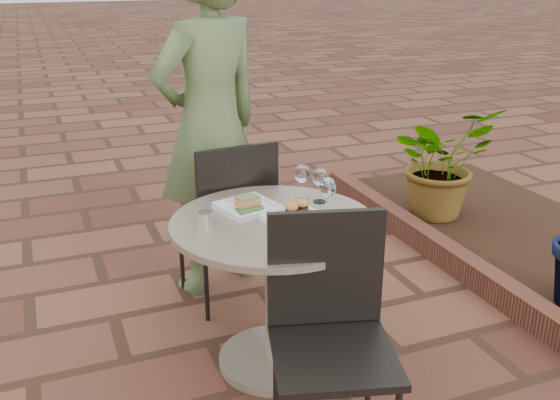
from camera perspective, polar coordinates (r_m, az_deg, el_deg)
name	(u,v)px	position (r m, az deg, el deg)	size (l,w,h in m)	color
ground	(211,342)	(3.21, -6.35, -12.81)	(60.00, 60.00, 0.00)	brown
cafe_table	(274,271)	(2.80, -0.57, -6.52)	(0.90, 0.90, 0.73)	gray
chair_far	(231,212)	(3.28, -4.53, -1.07)	(0.48, 0.48, 0.93)	black
chair_near	(330,317)	(2.35, 4.56, -10.63)	(0.54, 0.54, 0.93)	black
diner	(210,126)	(3.41, -6.43, 6.75)	(0.69, 0.45, 1.89)	#4B6034
plate_salmon	(248,206)	(2.80, -2.98, -0.57)	(0.29, 0.29, 0.06)	white
plate_sliders	(297,216)	(2.67, 1.54, -1.43)	(0.30, 0.30, 0.15)	white
plate_tuna	(309,228)	(2.59, 2.64, -2.55)	(0.30, 0.30, 0.03)	white
wine_glass_right	(327,189)	(2.71, 4.36, 1.05)	(0.07, 0.07, 0.18)	white
wine_glass_mid	(302,174)	(2.90, 2.01, 2.35)	(0.07, 0.07, 0.17)	white
wine_glass_far	(320,178)	(2.87, 3.68, 2.02)	(0.07, 0.07, 0.17)	white
steel_ramekin	(205,217)	(2.68, -6.84, -1.56)	(0.07, 0.07, 0.05)	silver
cutlery_set	(358,235)	(2.57, 7.15, -3.22)	(0.09, 0.19, 0.00)	silver
planter_curb	(444,253)	(4.04, 14.80, -4.68)	(0.12, 3.00, 0.15)	brown
mulch_bed	(532,242)	(4.49, 22.01, -3.56)	(1.30, 3.00, 0.06)	black
potted_plant_a	(441,161)	(4.55, 14.53, 3.44)	(0.72, 0.62, 0.80)	#33662D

